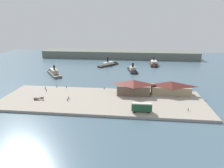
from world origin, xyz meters
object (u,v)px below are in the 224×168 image
(horse_cart, at_px, (39,98))
(ferry_near_quay, at_px, (53,72))
(mooring_post_center_east, at_px, (104,88))
(ferry_moored_east, at_px, (133,71))
(ferry_moored_west, at_px, (110,64))
(pedestrian_at_waters_edge, at_px, (67,100))
(mooring_post_east, at_px, (57,86))
(pedestrian_near_cart, at_px, (45,88))
(ferry_shed_central_terminal, at_px, (133,87))
(pedestrian_near_west_shed, at_px, (188,110))
(pedestrian_near_east_shed, at_px, (46,90))
(pedestrian_walking_east, at_px, (69,98))
(pedestrian_walking_west, at_px, (149,107))
(mooring_post_center_west, at_px, (66,87))
(ferry_approaching_east, at_px, (154,64))
(street_tram, at_px, (142,107))
(ferry_shed_east_terminal, at_px, (171,88))

(horse_cart, distance_m, ferry_near_quay, 56.76)
(mooring_post_center_east, height_order, ferry_moored_east, ferry_moored_east)
(ferry_moored_west, relative_size, ferry_moored_east, 1.01)
(pedestrian_at_waters_edge, bearing_deg, ferry_moored_east, 63.47)
(mooring_post_east, bearing_deg, pedestrian_near_cart, -144.98)
(ferry_shed_central_terminal, height_order, pedestrian_near_west_shed, ferry_shed_central_terminal)
(ferry_shed_central_terminal, height_order, pedestrian_near_east_shed, ferry_shed_central_terminal)
(pedestrian_walking_east, relative_size, pedestrian_walking_west, 0.95)
(pedestrian_near_cart, xyz_separation_m, ferry_near_quay, (-10.31, 37.88, -0.31))
(pedestrian_near_cart, relative_size, mooring_post_center_west, 1.82)
(ferry_approaching_east, bearing_deg, street_tram, -98.62)
(ferry_shed_central_terminal, bearing_deg, horse_cart, -163.56)
(pedestrian_at_waters_edge, bearing_deg, mooring_post_center_west, 110.17)
(mooring_post_center_east, xyz_separation_m, ferry_moored_west, (-4.61, 72.19, -0.34))
(horse_cart, height_order, ferry_approaching_east, ferry_approaching_east)
(pedestrian_near_east_shed, height_order, pedestrian_at_waters_edge, pedestrian_at_waters_edge)
(pedestrian_near_cart, bearing_deg, pedestrian_walking_west, -19.25)
(pedestrian_near_west_shed, distance_m, mooring_post_center_east, 51.36)
(ferry_shed_east_terminal, xyz_separation_m, pedestrian_walking_east, (-56.52, -13.80, -3.17))
(pedestrian_near_east_shed, distance_m, pedestrian_at_waters_edge, 21.79)
(pedestrian_near_east_shed, distance_m, pedestrian_near_cart, 4.77)
(pedestrian_near_east_shed, xyz_separation_m, pedestrian_at_waters_edge, (17.53, -12.93, 0.04))
(street_tram, height_order, mooring_post_center_east, street_tram)
(ferry_moored_west, bearing_deg, pedestrian_near_cart, -112.92)
(pedestrian_near_west_shed, xyz_separation_m, mooring_post_east, (-74.93, 26.65, -0.25))
(pedestrian_near_cart, height_order, mooring_post_center_east, pedestrian_near_cart)
(pedestrian_near_east_shed, distance_m, pedestrian_near_west_shed, 80.46)
(ferry_approaching_east, bearing_deg, pedestrian_near_east_shed, -131.09)
(street_tram, distance_m, pedestrian_near_west_shed, 22.40)
(pedestrian_near_west_shed, xyz_separation_m, ferry_moored_west, (-48.68, 98.57, -0.58))
(ferry_near_quay, bearing_deg, ferry_approaching_east, 25.65)
(ferry_shed_central_terminal, xyz_separation_m, mooring_post_center_east, (-18.06, 5.91, -3.78))
(ferry_near_quay, xyz_separation_m, ferry_approaching_east, (84.96, 40.80, -0.20))
(horse_cart, xyz_separation_m, pedestrian_walking_east, (15.79, 2.82, -0.18))
(ferry_shed_central_terminal, xyz_separation_m, pedestrian_at_waters_edge, (-34.76, -14.92, -3.50))
(pedestrian_walking_east, height_order, pedestrian_walking_west, pedestrian_walking_west)
(ferry_shed_east_terminal, bearing_deg, mooring_post_east, 176.30)
(mooring_post_center_east, bearing_deg, pedestrian_at_waters_edge, -128.73)
(horse_cart, bearing_deg, mooring_post_east, 84.91)
(pedestrian_near_cart, distance_m, pedestrian_walking_west, 66.41)
(ferry_shed_east_terminal, bearing_deg, pedestrian_walking_west, -122.42)
(pedestrian_near_cart, xyz_separation_m, mooring_post_east, (5.91, 4.14, -0.30))
(pedestrian_near_cart, relative_size, ferry_moored_east, 0.07)
(pedestrian_near_east_shed, bearing_deg, pedestrian_at_waters_edge, -36.42)
(street_tram, xyz_separation_m, ferry_near_quay, (-69.10, 63.85, -2.19))
(ferry_shed_east_terminal, bearing_deg, street_tram, -124.46)
(pedestrian_at_waters_edge, bearing_deg, ferry_near_quay, 118.97)
(pedestrian_walking_west, relative_size, mooring_post_center_east, 1.90)
(ferry_moored_east, xyz_separation_m, ferry_approaching_east, (20.03, 26.43, 0.18))
(street_tram, height_order, ferry_moored_east, ferry_moored_east)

